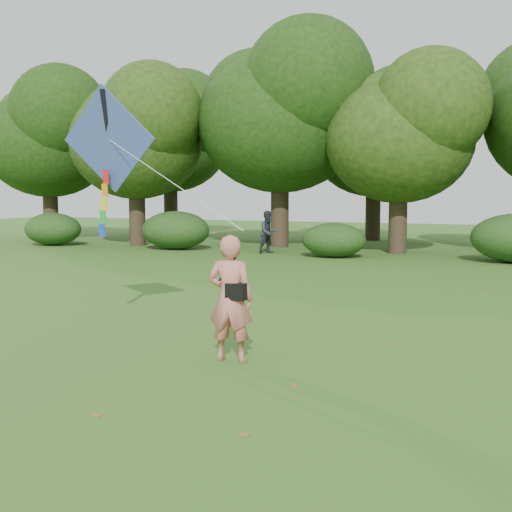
% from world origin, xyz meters
% --- Properties ---
extents(ground, '(100.00, 100.00, 0.00)m').
position_xyz_m(ground, '(0.00, 0.00, 0.00)').
color(ground, '#265114').
rests_on(ground, ground).
extents(man_kite_flyer, '(0.78, 0.58, 1.96)m').
position_xyz_m(man_kite_flyer, '(-0.42, 0.56, 0.98)').
color(man_kite_flyer, '#D07162').
rests_on(man_kite_flyer, ground).
extents(bystander_left, '(1.10, 1.15, 1.86)m').
position_xyz_m(bystander_left, '(-7.15, 17.63, 0.93)').
color(bystander_left, '#272A34').
rests_on(bystander_left, ground).
extents(crossbody_bag, '(0.43, 0.20, 0.74)m').
position_xyz_m(crossbody_bag, '(-0.31, 0.53, 1.11)').
color(crossbody_bag, black).
rests_on(crossbody_bag, ground).
extents(flying_kite, '(4.65, 1.90, 2.91)m').
position_xyz_m(flying_kite, '(-3.77, 2.04, 3.57)').
color(flying_kite, '#2663A6').
rests_on(flying_kite, ground).
extents(tree_line, '(54.70, 15.30, 9.48)m').
position_xyz_m(tree_line, '(1.67, 22.88, 5.60)').
color(tree_line, '#3A2D1E').
rests_on(tree_line, ground).
extents(shrub_band, '(39.15, 3.22, 1.88)m').
position_xyz_m(shrub_band, '(-0.72, 17.60, 0.86)').
color(shrub_band, '#264919').
rests_on(shrub_band, ground).
extents(fallen_leaves, '(10.89, 11.63, 0.01)m').
position_xyz_m(fallen_leaves, '(0.69, 2.38, 0.01)').
color(fallen_leaves, brown).
rests_on(fallen_leaves, ground).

